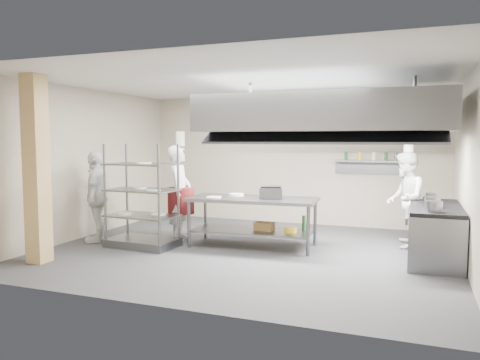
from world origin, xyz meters
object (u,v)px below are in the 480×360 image
at_px(cooking_range, 435,234).
at_px(chef_plating, 97,196).
at_px(pass_rack, 142,196).
at_px(stockpot, 432,202).
at_px(griddle, 271,193).
at_px(chef_line, 405,200).
at_px(chef_head, 180,193).
at_px(island, 252,222).

height_order(cooking_range, chef_plating, chef_plating).
relative_size(pass_rack, chef_plating, 1.08).
bearing_deg(stockpot, griddle, 178.35).
relative_size(chef_line, stockpot, 7.39).
height_order(chef_head, griddle, chef_head).
bearing_deg(island, griddle, -1.31).
bearing_deg(island, stockpot, -4.50).
bearing_deg(stockpot, chef_plating, -174.61).
distance_m(cooking_range, griddle, 2.83).
relative_size(pass_rack, stockpot, 7.98).
bearing_deg(island, pass_rack, -162.50).
xyz_separation_m(pass_rack, chef_plating, (-1.07, 0.08, -0.07)).
bearing_deg(chef_head, island, -106.05).
relative_size(chef_head, griddle, 4.55).
relative_size(chef_head, chef_line, 1.06).
height_order(cooking_range, stockpot, stockpot).
height_order(pass_rack, stockpot, pass_rack).
xyz_separation_m(island, pass_rack, (-1.90, -0.72, 0.49)).
bearing_deg(chef_head, stockpot, -104.67).
height_order(cooking_range, chef_line, chef_line).
height_order(griddle, stockpot, griddle).
xyz_separation_m(pass_rack, cooking_range, (5.01, 0.88, -0.53)).
bearing_deg(chef_plating, griddle, 74.95).
bearing_deg(cooking_range, griddle, -176.87).
relative_size(island, griddle, 5.76).
height_order(island, chef_line, chef_line).
bearing_deg(chef_head, griddle, -105.08).
height_order(chef_plating, griddle, chef_plating).
distance_m(chef_head, stockpot, 4.61).
bearing_deg(chef_plating, pass_rack, 59.40).
bearing_deg(griddle, chef_line, 7.57).
xyz_separation_m(cooking_range, chef_head, (-4.66, -0.07, 0.51)).
xyz_separation_m(cooking_range, chef_line, (-0.49, 0.80, 0.46)).
bearing_deg(chef_line, island, -70.04).
height_order(cooking_range, griddle, griddle).
xyz_separation_m(chef_line, griddle, (-2.28, -0.95, 0.13)).
bearing_deg(cooking_range, chef_head, -179.10).
bearing_deg(griddle, chef_plating, 175.85).
height_order(cooking_range, chef_head, chef_head).
distance_m(cooking_range, stockpot, 0.61).
height_order(island, stockpot, stockpot).
height_order(pass_rack, cooking_range, pass_rack).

